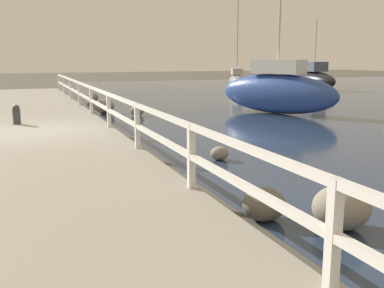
{
  "coord_description": "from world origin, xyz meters",
  "views": [
    {
      "loc": [
        -0.24,
        -12.52,
        2.13
      ],
      "look_at": [
        3.6,
        -2.52,
        0.09
      ],
      "focal_mm": 42.0,
      "sensor_mm": 36.0,
      "label": 1
    }
  ],
  "objects_px": {
    "sailboat_black": "(314,79)",
    "mooring_bollard": "(16,114)",
    "sailboat_blue": "(277,91)",
    "sailboat_gray": "(237,81)"
  },
  "relations": [
    {
      "from": "sailboat_black",
      "to": "sailboat_gray",
      "type": "relative_size",
      "value": 0.82
    },
    {
      "from": "sailboat_blue",
      "to": "mooring_bollard",
      "type": "bearing_deg",
      "value": 162.6
    },
    {
      "from": "sailboat_black",
      "to": "mooring_bollard",
      "type": "bearing_deg",
      "value": -140.79
    },
    {
      "from": "sailboat_blue",
      "to": "sailboat_gray",
      "type": "xyz_separation_m",
      "value": [
        4.36,
        12.24,
        -0.26
      ]
    },
    {
      "from": "mooring_bollard",
      "to": "sailboat_blue",
      "type": "height_order",
      "value": "sailboat_blue"
    },
    {
      "from": "sailboat_black",
      "to": "sailboat_blue",
      "type": "relative_size",
      "value": 0.78
    },
    {
      "from": "sailboat_black",
      "to": "sailboat_blue",
      "type": "distance_m",
      "value": 14.62
    },
    {
      "from": "sailboat_blue",
      "to": "sailboat_gray",
      "type": "distance_m",
      "value": 13.0
    },
    {
      "from": "mooring_bollard",
      "to": "sailboat_gray",
      "type": "xyz_separation_m",
      "value": [
        13.93,
        13.48,
        0.1
      ]
    },
    {
      "from": "sailboat_gray",
      "to": "sailboat_black",
      "type": "bearing_deg",
      "value": 6.8
    }
  ]
}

